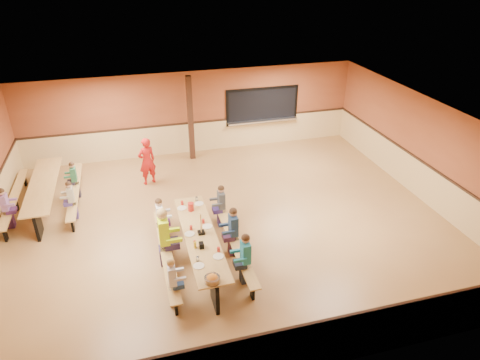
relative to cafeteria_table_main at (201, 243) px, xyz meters
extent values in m
plane|color=olive|center=(0.99, 1.44, -0.53)|extent=(12.00, 12.00, 0.00)
cube|color=brown|center=(0.99, 6.44, 0.97)|extent=(12.00, 0.04, 3.00)
cube|color=brown|center=(0.99, -3.56, 0.97)|extent=(12.00, 0.04, 3.00)
cube|color=brown|center=(6.99, 1.44, 0.97)|extent=(0.04, 10.00, 3.00)
cube|color=white|center=(0.99, 1.44, 2.47)|extent=(12.00, 10.00, 0.04)
cube|color=black|center=(3.59, 6.41, 1.02)|extent=(2.60, 0.06, 1.20)
cube|color=silver|center=(3.59, 6.32, 0.45)|extent=(2.70, 0.28, 0.06)
cube|color=#321A10|center=(0.79, 5.84, 0.97)|extent=(0.18, 0.18, 3.00)
cube|color=#B68B48|center=(0.00, 0.00, 0.19)|extent=(0.75, 3.60, 0.04)
cube|color=black|center=(0.00, -1.55, -0.18)|extent=(0.08, 0.60, 0.70)
cube|color=black|center=(0.00, 1.55, -0.18)|extent=(0.08, 0.60, 0.70)
cube|color=#B68B48|center=(-0.82, 0.00, -0.09)|extent=(0.26, 3.60, 0.04)
cube|color=black|center=(-0.82, 0.00, -0.32)|extent=(0.06, 0.18, 0.41)
cube|color=#B68B48|center=(0.83, 0.00, -0.09)|extent=(0.26, 3.60, 0.04)
cube|color=black|center=(0.83, 0.00, -0.32)|extent=(0.06, 0.18, 0.41)
cube|color=#B68B48|center=(-3.91, 3.69, 0.19)|extent=(0.75, 3.60, 0.04)
cube|color=black|center=(-3.91, 2.14, -0.18)|extent=(0.08, 0.60, 0.70)
cube|color=black|center=(-3.91, 5.24, -0.18)|extent=(0.08, 0.60, 0.70)
cube|color=#B68B48|center=(-4.73, 3.69, -0.09)|extent=(0.26, 3.60, 0.04)
cube|color=black|center=(-4.73, 3.69, -0.32)|extent=(0.06, 0.18, 0.41)
cube|color=#B68B48|center=(-3.08, 3.69, -0.09)|extent=(0.26, 3.60, 0.04)
cube|color=black|center=(-3.08, 3.69, -0.32)|extent=(0.06, 0.18, 0.41)
imported|color=red|center=(-0.89, 4.32, 0.26)|extent=(0.67, 0.56, 1.57)
cylinder|color=#B32117|center=(-0.03, 1.14, 0.32)|extent=(0.16, 0.16, 0.22)
cube|color=black|center=(-0.06, -0.48, 0.28)|extent=(0.10, 0.14, 0.13)
cylinder|color=yellow|center=(-0.20, -0.46, 0.30)|extent=(0.06, 0.06, 0.17)
cylinder|color=#B2140F|center=(-0.20, -0.42, 0.30)|extent=(0.06, 0.06, 0.17)
cube|color=black|center=(0.04, 0.06, 0.24)|extent=(0.16, 0.16, 0.06)
cube|color=#B68B48|center=(0.04, 0.06, 0.52)|extent=(0.02, 0.09, 0.50)
camera|label=1|loc=(-1.27, -8.20, 6.11)|focal=32.00mm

